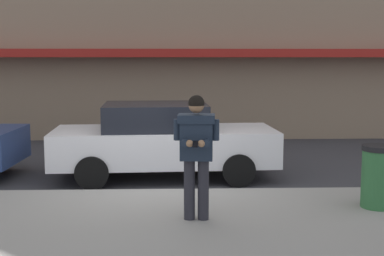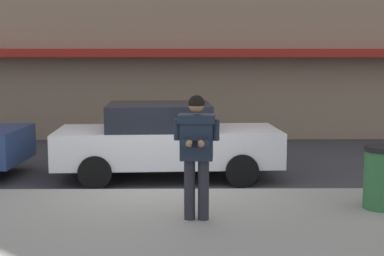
# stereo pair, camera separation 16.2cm
# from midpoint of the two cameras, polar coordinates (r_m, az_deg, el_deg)

# --- Properties ---
(ground_plane) EXTENTS (80.00, 80.00, 0.00)m
(ground_plane) POSITION_cam_midpoint_polar(r_m,az_deg,el_deg) (9.84, -4.22, -7.02)
(ground_plane) COLOR #333338
(sidewalk) EXTENTS (32.00, 5.30, 0.14)m
(sidewalk) POSITION_cam_midpoint_polar(r_m,az_deg,el_deg) (7.11, 3.11, -12.17)
(sidewalk) COLOR gray
(sidewalk) RESTS_ON ground
(curb_paint_line) EXTENTS (28.00, 0.12, 0.01)m
(curb_paint_line) POSITION_cam_midpoint_polar(r_m,az_deg,el_deg) (9.90, 1.62, -6.89)
(curb_paint_line) COLOR silver
(curb_paint_line) RESTS_ON ground
(parked_sedan_mid) EXTENTS (4.58, 2.09, 1.54)m
(parked_sedan_mid) POSITION_cam_midpoint_polar(r_m,az_deg,el_deg) (10.96, -3.58, -1.29)
(parked_sedan_mid) COLOR silver
(parked_sedan_mid) RESTS_ON ground
(man_texting_on_phone) EXTENTS (0.65, 0.60, 1.81)m
(man_texting_on_phone) POSITION_cam_midpoint_polar(r_m,az_deg,el_deg) (7.59, -0.14, -1.69)
(man_texting_on_phone) COLOR #23232B
(man_texting_on_phone) RESTS_ON sidewalk
(trash_bin) EXTENTS (0.55, 0.55, 0.98)m
(trash_bin) POSITION_cam_midpoint_polar(r_m,az_deg,el_deg) (8.81, 18.79, -4.90)
(trash_bin) COLOR #2D6638
(trash_bin) RESTS_ON sidewalk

